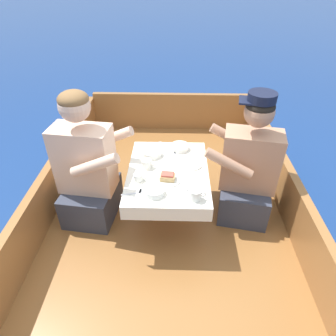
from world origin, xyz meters
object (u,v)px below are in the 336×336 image
(coffee_cup_starboard, at_px, (138,177))
(sandwich, at_px, (167,177))
(person_port, at_px, (87,171))
(coffee_cup_port, at_px, (147,164))
(person_starboard, at_px, (248,170))
(coffee_cup_center, at_px, (196,195))

(coffee_cup_starboard, bearing_deg, sandwich, 1.29)
(person_port, xyz_separation_m, sandwich, (0.58, -0.13, 0.06))
(sandwich, relative_size, coffee_cup_port, 1.06)
(sandwich, bearing_deg, person_port, 167.28)
(person_port, relative_size, person_starboard, 1.02)
(coffee_cup_center, bearing_deg, person_port, 157.40)
(person_starboard, bearing_deg, coffee_cup_center, 54.11)
(sandwich, bearing_deg, person_starboard, 18.57)
(person_starboard, relative_size, coffee_cup_starboard, 11.06)
(person_port, distance_m, coffee_cup_port, 0.44)
(person_port, relative_size, coffee_cup_port, 10.13)
(person_starboard, height_order, coffee_cup_starboard, person_starboard)
(person_starboard, relative_size, sandwich, 9.37)
(coffee_cup_port, bearing_deg, person_starboard, 3.65)
(coffee_cup_center, bearing_deg, coffee_cup_starboard, 154.16)
(sandwich, xyz_separation_m, coffee_cup_starboard, (-0.20, -0.00, -0.01))
(coffee_cup_port, xyz_separation_m, coffee_cup_center, (0.33, -0.34, 0.00))
(coffee_cup_starboard, relative_size, coffee_cup_center, 0.88)
(person_starboard, relative_size, coffee_cup_port, 9.89)
(person_starboard, height_order, coffee_cup_port, person_starboard)
(person_starboard, xyz_separation_m, coffee_cup_center, (-0.40, -0.38, 0.08))
(coffee_cup_starboard, bearing_deg, coffee_cup_port, 74.23)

